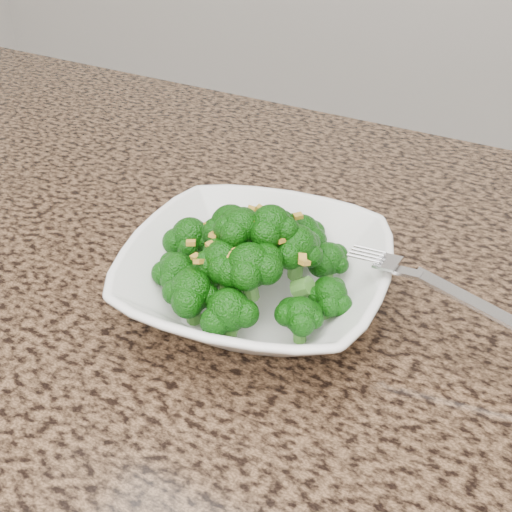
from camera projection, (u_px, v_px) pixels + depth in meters
The scene contains 5 objects.
granite_counter at pixel (118, 353), 0.53m from camera, with size 1.64×1.04×0.03m, color brown.
bowl at pixel (256, 278), 0.54m from camera, with size 0.22×0.22×0.05m, color white.
broccoli_pile at pixel (256, 218), 0.51m from camera, with size 0.20×0.20×0.06m, color #0E4C08, non-canonical shape.
garlic_topping at pixel (256, 180), 0.49m from camera, with size 0.12×0.12×0.01m, color gold, non-canonical shape.
fork at pixel (413, 274), 0.49m from camera, with size 0.18×0.03×0.01m, color silver, non-canonical shape.
Camera 1 is at (0.29, 0.01, 1.25)m, focal length 45.00 mm.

